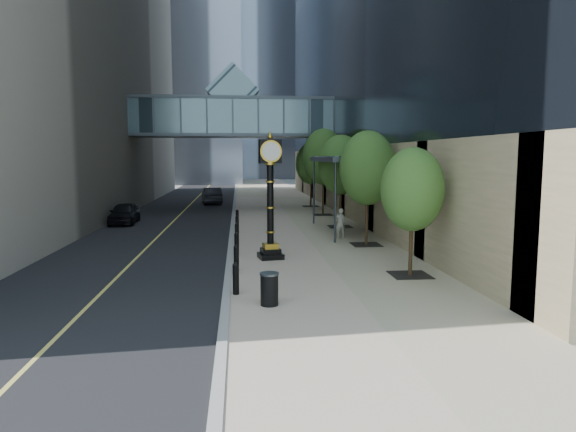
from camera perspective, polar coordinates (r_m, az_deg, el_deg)
The scene contains 14 objects.
ground at distance 15.64m, azimuth 4.28°, elevation -9.59°, with size 320.00×320.00×0.00m, color gray.
road at distance 55.14m, azimuth -10.06°, elevation 2.02°, with size 8.00×180.00×0.02m, color black.
sidewalk at distance 55.08m, azimuth -1.73°, elevation 2.13°, with size 8.00×180.00×0.06m, color tan.
curb at distance 54.96m, azimuth -5.90°, elevation 2.09°, with size 0.25×180.00×0.07m, color gray.
distant_tower_c at distance 137.74m, azimuth -7.14°, elevation 18.38°, with size 22.00×22.00×65.00m, color #939FB9.
skywalk at distance 42.92m, azimuth -6.14°, elevation 11.08°, with size 17.00×4.20×5.80m.
entrance_canopy at distance 29.42m, azimuth 6.44°, elevation 6.27°, with size 3.00×8.00×4.38m.
bollard_row at distance 24.10m, azimuth -5.71°, elevation -2.59°, with size 0.20×16.20×0.90m.
street_trees at distance 32.93m, azimuth 5.36°, elevation 5.77°, with size 3.08×28.45×6.32m.
street_clock at distance 21.51m, azimuth -1.98°, elevation 1.19°, with size 1.13×1.13×5.22m.
trash_bin at distance 15.03m, azimuth -2.09°, elevation -8.22°, with size 0.52×0.52×0.90m, color black.
pedestrian at distance 27.22m, azimuth 5.84°, elevation -0.80°, with size 0.58×0.38×1.59m, color #B1AEA2.
car_near at distance 34.90m, azimuth -17.72°, elevation 0.30°, with size 1.61×4.00×1.36m, color black.
car_far at distance 47.80m, azimuth -8.47°, elevation 2.26°, with size 1.58×4.53×1.49m, color black.
Camera 1 is at (-2.57, -14.79, 4.37)m, focal length 32.00 mm.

